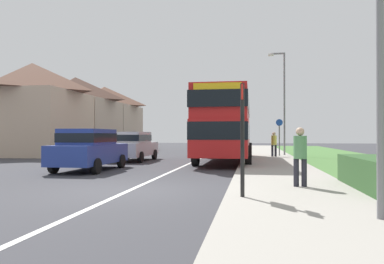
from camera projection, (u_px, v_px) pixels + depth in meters
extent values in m
plane|color=#38383D|center=(128.00, 191.00, 9.66)|extent=(120.00, 120.00, 0.00)
cube|color=silver|center=(184.00, 166.00, 17.56)|extent=(0.14, 60.00, 0.01)
cube|color=#9E998E|center=(277.00, 170.00, 14.90)|extent=(3.20, 68.00, 0.12)
cube|color=#2D5128|center=(377.00, 176.00, 9.20)|extent=(1.10, 3.66, 0.90)
cube|color=red|center=(226.00, 138.00, 20.09)|extent=(2.50, 9.97, 1.65)
cube|color=red|center=(226.00, 109.00, 20.10)|extent=(2.45, 9.77, 1.55)
cube|color=black|center=(226.00, 132.00, 20.09)|extent=(2.52, 10.02, 0.76)
cube|color=black|center=(226.00, 107.00, 20.10)|extent=(2.52, 10.02, 0.72)
cube|color=gold|center=(217.00, 88.00, 15.24)|extent=(2.00, 0.08, 0.44)
cylinder|color=black|center=(210.00, 150.00, 23.34)|extent=(0.30, 1.00, 1.00)
cylinder|color=black|center=(249.00, 151.00, 22.93)|extent=(0.30, 1.00, 1.00)
cylinder|color=black|center=(196.00, 155.00, 17.58)|extent=(0.30, 1.00, 1.00)
cylinder|color=black|center=(248.00, 156.00, 17.17)|extent=(0.30, 1.00, 1.00)
cube|color=navy|center=(90.00, 154.00, 15.31)|extent=(1.77, 4.32, 0.78)
cube|color=navy|center=(88.00, 137.00, 15.11)|extent=(1.56, 2.37, 0.64)
cube|color=black|center=(88.00, 138.00, 15.11)|extent=(1.60, 2.40, 0.36)
cylinder|color=black|center=(85.00, 161.00, 16.77)|extent=(0.20, 0.60, 0.60)
cylinder|color=black|center=(121.00, 161.00, 16.49)|extent=(0.20, 0.60, 0.60)
cylinder|color=black|center=(54.00, 166.00, 14.13)|extent=(0.20, 0.60, 0.60)
cylinder|color=black|center=(96.00, 166.00, 13.85)|extent=(0.20, 0.60, 0.60)
cube|color=#B7B7BC|center=(133.00, 149.00, 21.04)|extent=(1.75, 4.49, 0.74)
cube|color=#B7B7BC|center=(132.00, 137.00, 20.83)|extent=(1.54, 2.47, 0.61)
cube|color=black|center=(132.00, 138.00, 20.83)|extent=(1.57, 2.50, 0.34)
cylinder|color=black|center=(127.00, 154.00, 22.55)|extent=(0.20, 0.60, 0.60)
cylinder|color=black|center=(154.00, 154.00, 22.27)|extent=(0.20, 0.60, 0.60)
cylinder|color=black|center=(110.00, 157.00, 19.80)|extent=(0.20, 0.60, 0.60)
cylinder|color=black|center=(141.00, 157.00, 19.53)|extent=(0.20, 0.60, 0.60)
cylinder|color=#23232D|center=(296.00, 175.00, 9.64)|extent=(0.14, 0.14, 0.85)
cylinder|color=#23232D|center=(304.00, 175.00, 9.60)|extent=(0.14, 0.14, 0.85)
cylinder|color=#518C56|center=(300.00, 147.00, 9.63)|extent=(0.34, 0.34, 0.60)
sphere|color=tan|center=(300.00, 132.00, 9.63)|extent=(0.22, 0.22, 0.22)
cylinder|color=#23232D|center=(272.00, 152.00, 23.25)|extent=(0.14, 0.14, 0.85)
cylinder|color=#23232D|center=(276.00, 152.00, 23.21)|extent=(0.14, 0.14, 0.85)
cylinder|color=#D1C14C|center=(274.00, 140.00, 23.24)|extent=(0.34, 0.34, 0.60)
sphere|color=tan|center=(274.00, 134.00, 23.24)|extent=(0.22, 0.22, 0.22)
cylinder|color=black|center=(242.00, 143.00, 8.04)|extent=(0.09, 0.09, 2.60)
cube|color=red|center=(242.00, 93.00, 8.05)|extent=(0.04, 0.44, 0.32)
cube|color=black|center=(242.00, 131.00, 8.06)|extent=(0.06, 0.52, 0.68)
cylinder|color=slate|center=(279.00, 142.00, 24.10)|extent=(0.08, 0.08, 2.10)
cylinder|color=blue|center=(279.00, 122.00, 24.11)|extent=(0.44, 0.03, 0.44)
cylinder|color=slate|center=(284.00, 105.00, 25.19)|extent=(0.12, 0.12, 7.13)
cube|color=slate|center=(278.00, 54.00, 25.29)|extent=(0.90, 0.10, 0.10)
cube|color=silver|center=(271.00, 55.00, 25.37)|extent=(0.36, 0.20, 0.14)
cube|color=#C1A88E|center=(32.00, 124.00, 26.76)|extent=(6.71, 6.49, 4.61)
pyramid|color=brown|center=(32.00, 77.00, 26.79)|extent=(6.71, 6.49, 2.12)
cube|color=tan|center=(75.00, 126.00, 33.30)|extent=(6.71, 6.49, 4.61)
pyramid|color=#4C3328|center=(75.00, 89.00, 33.33)|extent=(6.71, 6.49, 2.12)
cube|color=tan|center=(104.00, 127.00, 39.84)|extent=(6.71, 6.49, 4.61)
pyramid|color=brown|center=(104.00, 96.00, 39.87)|extent=(6.71, 6.49, 2.12)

